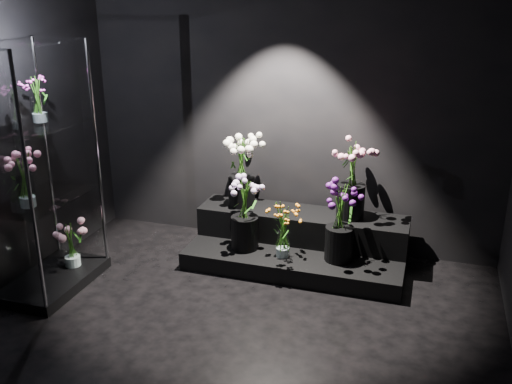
% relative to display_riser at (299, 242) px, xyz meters
% --- Properties ---
extents(floor, '(4.00, 4.00, 0.00)m').
position_rel_display_riser_xyz_m(floor, '(-0.21, -1.61, -0.18)').
color(floor, black).
rests_on(floor, ground).
extents(wall_back, '(4.00, 0.00, 4.00)m').
position_rel_display_riser_xyz_m(wall_back, '(-0.21, 0.39, 1.22)').
color(wall_back, black).
rests_on(wall_back, floor).
extents(display_riser, '(1.98, 0.88, 0.44)m').
position_rel_display_riser_xyz_m(display_riser, '(0.00, 0.00, 0.00)').
color(display_riser, black).
rests_on(display_riser, floor).
extents(display_case, '(0.56, 0.93, 2.06)m').
position_rel_display_riser_xyz_m(display_case, '(-1.91, -1.12, 0.85)').
color(display_case, black).
rests_on(display_case, floor).
extents(bouquet_orange_bells, '(0.26, 0.26, 0.52)m').
position_rel_display_riser_xyz_m(bouquet_orange_bells, '(-0.08, -0.30, 0.25)').
color(bouquet_orange_bells, white).
rests_on(bouquet_orange_bells, display_riser).
extents(bouquet_lilac, '(0.46, 0.46, 0.65)m').
position_rel_display_riser_xyz_m(bouquet_lilac, '(-0.45, -0.24, 0.35)').
color(bouquet_lilac, black).
rests_on(bouquet_lilac, display_riser).
extents(bouquet_purple, '(0.37, 0.37, 0.69)m').
position_rel_display_riser_xyz_m(bouquet_purple, '(0.41, -0.22, 0.36)').
color(bouquet_purple, black).
rests_on(bouquet_purple, display_riser).
extents(bouquet_cream_roses, '(0.44, 0.44, 0.68)m').
position_rel_display_riser_xyz_m(bouquet_cream_roses, '(-0.61, 0.13, 0.64)').
color(bouquet_cream_roses, black).
rests_on(bouquet_cream_roses, display_riser).
extents(bouquet_pink_roses, '(0.39, 0.39, 0.71)m').
position_rel_display_riser_xyz_m(bouquet_pink_roses, '(0.44, 0.13, 0.65)').
color(bouquet_pink_roses, black).
rests_on(bouquet_pink_roses, display_riser).
extents(bouquet_case_pink, '(0.41, 0.41, 0.47)m').
position_rel_display_riser_xyz_m(bouquet_case_pink, '(-1.90, -1.30, 0.87)').
color(bouquet_case_pink, white).
rests_on(bouquet_case_pink, display_case).
extents(bouquet_case_magenta, '(0.29, 0.29, 0.36)m').
position_rel_display_riser_xyz_m(bouquet_case_magenta, '(-1.95, -0.97, 1.42)').
color(bouquet_case_magenta, white).
rests_on(bouquet_case_magenta, display_case).
extents(bouquet_case_base_pink, '(0.44, 0.44, 0.42)m').
position_rel_display_riser_xyz_m(bouquet_case_base_pink, '(-1.85, -0.91, 0.14)').
color(bouquet_case_base_pink, white).
rests_on(bouquet_case_base_pink, display_case).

